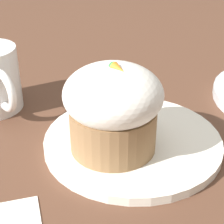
# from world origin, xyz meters

# --- Properties ---
(ground_plane) EXTENTS (4.00, 4.00, 0.00)m
(ground_plane) POSITION_xyz_m (0.00, 0.00, 0.00)
(ground_plane) COLOR #513323
(dessert_plate) EXTENTS (0.22, 0.22, 0.01)m
(dessert_plate) POSITION_xyz_m (0.00, 0.00, 0.01)
(dessert_plate) COLOR white
(dessert_plate) RESTS_ON ground_plane
(carrot_cake) EXTENTS (0.11, 0.11, 0.11)m
(carrot_cake) POSITION_xyz_m (-0.00, -0.03, 0.06)
(carrot_cake) COLOR olive
(carrot_cake) RESTS_ON dessert_plate
(spoon) EXTENTS (0.06, 0.12, 0.01)m
(spoon) POSITION_xyz_m (-0.01, -0.00, 0.01)
(spoon) COLOR #B7B7BC
(spoon) RESTS_ON dessert_plate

